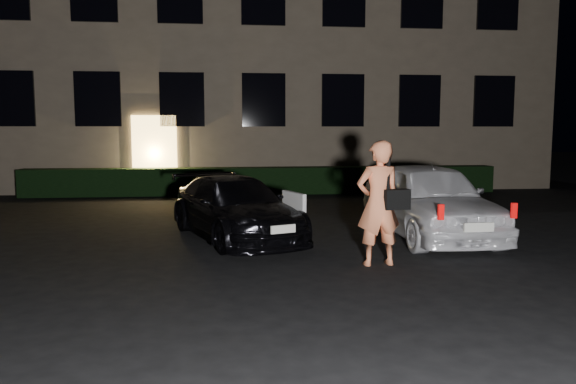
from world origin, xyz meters
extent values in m
plane|color=black|center=(0.00, 0.00, 0.00)|extent=(80.00, 80.00, 0.00)
cube|color=#6D5E4D|center=(0.00, 15.00, 6.00)|extent=(20.00, 8.00, 12.00)
cube|color=#F8C563|center=(-3.50, 10.94, 1.25)|extent=(1.40, 0.10, 2.50)
cube|color=black|center=(-7.80, 10.94, 3.00)|extent=(1.40, 0.10, 1.70)
cube|color=black|center=(-5.20, 10.94, 3.00)|extent=(1.40, 0.10, 1.70)
cube|color=black|center=(-2.60, 10.94, 3.00)|extent=(1.40, 0.10, 1.70)
cube|color=black|center=(0.00, 10.94, 3.00)|extent=(1.40, 0.10, 1.70)
cube|color=black|center=(2.60, 10.94, 3.00)|extent=(1.40, 0.10, 1.70)
cube|color=black|center=(5.20, 10.94, 3.00)|extent=(1.40, 0.10, 1.70)
cube|color=black|center=(7.80, 10.94, 3.00)|extent=(1.40, 0.10, 1.70)
cube|color=black|center=(2.60, 10.94, 6.20)|extent=(1.40, 0.10, 1.70)
cube|color=black|center=(5.20, 10.94, 6.20)|extent=(1.40, 0.10, 1.70)
cube|color=black|center=(7.80, 10.94, 6.20)|extent=(1.40, 0.10, 1.70)
cube|color=black|center=(0.00, 10.50, 0.42)|extent=(15.00, 0.70, 0.85)
imported|color=black|center=(-1.08, 3.26, 0.58)|extent=(2.91, 4.32, 1.16)
cube|color=white|center=(0.00, 2.87, 0.72)|extent=(0.36, 0.81, 0.39)
cube|color=silver|center=(-0.36, 1.31, 0.51)|extent=(0.41, 0.18, 0.13)
imported|color=white|center=(2.63, 2.99, 0.73)|extent=(1.80, 4.29, 1.45)
cube|color=red|center=(2.06, 0.94, 0.79)|extent=(0.09, 0.06, 0.24)
cube|color=red|center=(3.27, 0.97, 0.79)|extent=(0.09, 0.06, 0.24)
cube|color=silver|center=(2.67, 0.90, 0.55)|extent=(0.48, 0.05, 0.14)
imported|color=#FF8958|center=(1.05, 0.88, 0.95)|extent=(0.74, 0.54, 1.91)
cube|color=black|center=(1.30, 0.78, 1.02)|extent=(0.41, 0.22, 0.30)
cube|color=black|center=(1.17, 0.81, 1.45)|extent=(0.05, 0.07, 0.59)
camera|label=1|loc=(-1.25, -7.35, 2.08)|focal=35.00mm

